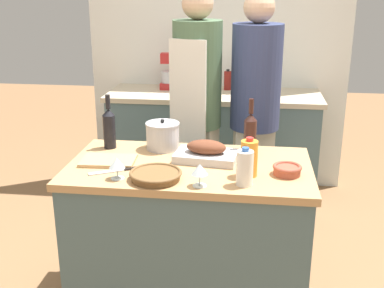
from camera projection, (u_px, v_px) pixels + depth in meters
kitchen_island at (190, 236)px, 2.72m from camera, size 1.30×0.72×0.87m
back_counter at (213, 145)px, 4.16m from camera, size 1.78×0.60×0.92m
back_wall at (218, 45)px, 4.23m from camera, size 2.28×0.10×2.55m
roasting_pan at (206, 153)px, 2.63m from camera, size 0.36×0.25×0.11m
wicker_basket at (156, 175)px, 2.38m from camera, size 0.26×0.26×0.04m
cutting_board at (108, 161)px, 2.61m from camera, size 0.30×0.21×0.02m
stock_pot at (163, 136)px, 2.80m from camera, size 0.20×0.20×0.18m
mixing_bowl at (287, 169)px, 2.43m from camera, size 0.15×0.15×0.05m
juice_jug at (249, 158)px, 2.40m from camera, size 0.09×0.09×0.20m
milk_jug at (245, 168)px, 2.30m from camera, size 0.08×0.08×0.19m
wine_bottle_green at (109, 127)px, 2.81m from camera, size 0.07×0.07×0.32m
wine_bottle_dark at (250, 133)px, 2.69m from camera, size 0.07×0.07×0.32m
wine_glass_left at (117, 164)px, 2.37m from camera, size 0.08×0.08×0.11m
wine_glass_right at (200, 170)px, 2.28m from camera, size 0.08×0.08×0.11m
knife_chef at (119, 170)px, 2.49m from camera, size 0.27×0.17×0.01m
stand_mixer at (171, 74)px, 4.13m from camera, size 0.18×0.14×0.31m
condiment_bottle_tall at (228, 80)px, 4.12m from camera, size 0.06×0.06×0.18m
condiment_bottle_short at (255, 87)px, 3.89m from camera, size 0.06×0.06×0.17m
person_cook_aproned at (197, 107)px, 3.28m from camera, size 0.33×0.36×1.77m
person_cook_guest at (255, 109)px, 3.29m from camera, size 0.34×0.34×1.75m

